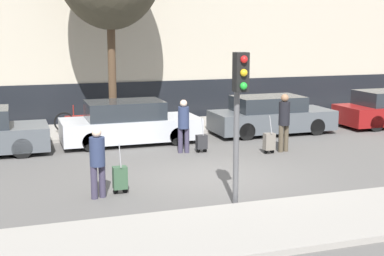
# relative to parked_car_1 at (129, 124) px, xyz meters

# --- Properties ---
(ground_plane) EXTENTS (80.00, 80.00, 0.00)m
(ground_plane) POSITION_rel_parked_car_1_xyz_m (1.17, -4.70, -0.66)
(ground_plane) COLOR #565451
(sidewalk_near) EXTENTS (28.00, 2.50, 0.12)m
(sidewalk_near) POSITION_rel_parked_car_1_xyz_m (1.17, -8.45, -0.60)
(sidewalk_near) COLOR gray
(sidewalk_near) RESTS_ON ground_plane
(sidewalk_far) EXTENTS (28.00, 3.00, 0.12)m
(sidewalk_far) POSITION_rel_parked_car_1_xyz_m (1.17, 2.30, -0.60)
(sidewalk_far) COLOR gray
(sidewalk_far) RESTS_ON ground_plane
(parked_car_1) EXTENTS (4.51, 1.80, 1.42)m
(parked_car_1) POSITION_rel_parked_car_1_xyz_m (0.00, 0.00, 0.00)
(parked_car_1) COLOR #B7BABF
(parked_car_1) RESTS_ON ground_plane
(parked_car_2) EXTENTS (4.42, 1.77, 1.37)m
(parked_car_2) POSITION_rel_parked_car_1_xyz_m (5.23, 0.04, -0.02)
(parked_car_2) COLOR #4C5156
(parked_car_2) RESTS_ON ground_plane
(pedestrian_left) EXTENTS (0.34, 0.34, 1.60)m
(pedestrian_left) POSITION_rel_parked_car_1_xyz_m (-1.88, -5.55, 0.24)
(pedestrian_left) COLOR #383347
(pedestrian_left) RESTS_ON ground_plane
(trolley_left) EXTENTS (0.34, 0.29, 1.18)m
(trolley_left) POSITION_rel_parked_car_1_xyz_m (-1.35, -5.39, -0.29)
(trolley_left) COLOR #335138
(trolley_left) RESTS_ON ground_plane
(pedestrian_center) EXTENTS (0.34, 0.34, 1.64)m
(pedestrian_center) POSITION_rel_parked_car_1_xyz_m (1.29, -1.90, 0.26)
(pedestrian_center) COLOR #383347
(pedestrian_center) RESTS_ON ground_plane
(trolley_center) EXTENTS (0.34, 0.29, 1.08)m
(trolley_center) POSITION_rel_parked_car_1_xyz_m (1.83, -2.03, -0.33)
(trolley_center) COLOR #262628
(trolley_center) RESTS_ON ground_plane
(pedestrian_right) EXTENTS (0.35, 0.34, 1.79)m
(pedestrian_right) POSITION_rel_parked_car_1_xyz_m (4.26, -2.73, 0.36)
(pedestrian_right) COLOR #4C4233
(pedestrian_right) RESTS_ON ground_plane
(trolley_right) EXTENTS (0.34, 0.29, 1.17)m
(trolley_right) POSITION_rel_parked_car_1_xyz_m (3.72, -2.83, -0.29)
(trolley_right) COLOR slate
(trolley_right) RESTS_ON ground_plane
(traffic_light) EXTENTS (0.28, 0.47, 3.26)m
(traffic_light) POSITION_rel_parked_car_1_xyz_m (0.85, -7.06, 1.68)
(traffic_light) COLOR #515154
(traffic_light) RESTS_ON ground_plane
(parked_bicycle) EXTENTS (1.77, 0.06, 0.96)m
(parked_bicycle) POSITION_rel_parked_car_1_xyz_m (-1.38, 2.07, -0.17)
(parked_bicycle) COLOR black
(parked_bicycle) RESTS_ON sidewalk_far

